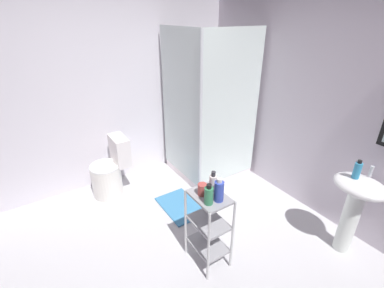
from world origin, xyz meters
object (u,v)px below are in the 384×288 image
(pedestal_sink, at_px, (355,201))
(toilet, at_px, (110,172))
(body_wash_bottle_green, at_px, (209,195))
(storage_cart, at_px, (209,223))
(hand_soap_bottle, at_px, (357,170))
(bath_mat, at_px, (180,206))
(shower_stall, at_px, (206,145))
(rinse_cup, at_px, (202,189))
(shampoo_bottle_blue, at_px, (219,191))
(lotion_bottle_white, at_px, (213,183))

(pedestal_sink, bearing_deg, toilet, -143.19)
(pedestal_sink, distance_m, body_wash_bottle_green, 1.40)
(storage_cart, bearing_deg, hand_soap_bottle, 64.38)
(bath_mat, bearing_deg, storage_cart, -12.35)
(hand_soap_bottle, bearing_deg, pedestal_sink, 20.36)
(body_wash_bottle_green, height_order, bath_mat, body_wash_bottle_green)
(shower_stall, distance_m, rinse_cup, 1.54)
(shower_stall, relative_size, storage_cart, 2.70)
(body_wash_bottle_green, bearing_deg, hand_soap_bottle, 68.56)
(toilet, relative_size, shampoo_bottle_blue, 3.62)
(lotion_bottle_white, bearing_deg, shampoo_bottle_blue, -14.80)
(shower_stall, distance_m, bath_mat, 0.94)
(toilet, xyz_separation_m, rinse_cup, (1.49, 0.37, 0.48))
(storage_cart, distance_m, hand_soap_bottle, 1.39)
(pedestal_sink, xyz_separation_m, hand_soap_bottle, (-0.06, -0.02, 0.31))
(shampoo_bottle_blue, xyz_separation_m, body_wash_bottle_green, (-0.01, -0.09, -0.01))
(hand_soap_bottle, height_order, body_wash_bottle_green, hand_soap_bottle)
(storage_cart, height_order, bath_mat, storage_cart)
(lotion_bottle_white, bearing_deg, pedestal_sink, 60.22)
(storage_cart, bearing_deg, lotion_bottle_white, 119.30)
(shower_stall, relative_size, body_wash_bottle_green, 11.00)
(toilet, bearing_deg, shampoo_bottle_blue, 15.17)
(shower_stall, distance_m, body_wash_bottle_green, 1.66)
(shower_stall, height_order, shampoo_bottle_blue, shower_stall)
(toilet, height_order, hand_soap_bottle, hand_soap_bottle)
(shower_stall, xyz_separation_m, lotion_bottle_white, (1.22, -0.82, 0.36))
(toilet, xyz_separation_m, hand_soap_bottle, (2.11, 1.60, 0.57))
(pedestal_sink, distance_m, lotion_bottle_white, 1.34)
(hand_soap_bottle, bearing_deg, shampoo_bottle_blue, -112.46)
(body_wash_bottle_green, bearing_deg, shower_stall, 144.62)
(shampoo_bottle_blue, distance_m, lotion_bottle_white, 0.13)
(body_wash_bottle_green, bearing_deg, bath_mat, 164.59)
(toilet, distance_m, hand_soap_bottle, 2.71)
(shampoo_bottle_blue, bearing_deg, bath_mat, 170.47)
(storage_cart, relative_size, bath_mat, 1.23)
(shower_stall, distance_m, shampoo_bottle_blue, 1.63)
(hand_soap_bottle, relative_size, rinse_cup, 1.70)
(shower_stall, height_order, storage_cart, shower_stall)
(storage_cart, distance_m, lotion_bottle_white, 0.40)
(pedestal_sink, height_order, hand_soap_bottle, hand_soap_bottle)
(lotion_bottle_white, height_order, body_wash_bottle_green, lotion_bottle_white)
(storage_cart, relative_size, shampoo_bottle_blue, 3.52)
(rinse_cup, relative_size, bath_mat, 0.17)
(toilet, relative_size, bath_mat, 1.27)
(storage_cart, distance_m, bath_mat, 0.93)
(pedestal_sink, distance_m, shampoo_bottle_blue, 1.32)
(hand_soap_bottle, relative_size, body_wash_bottle_green, 0.97)
(shower_stall, relative_size, pedestal_sink, 2.47)
(hand_soap_bottle, bearing_deg, storage_cart, -115.62)
(hand_soap_bottle, distance_m, shampoo_bottle_blue, 1.25)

